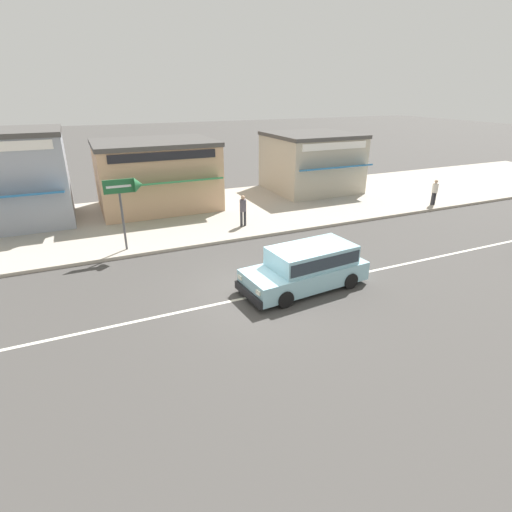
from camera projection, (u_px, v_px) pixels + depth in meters
The scene contains 10 objects.
ground_plane at pixel (265, 294), 14.37m from camera, with size 160.00×160.00×0.00m, color #423F3D.
lane_centre_stripe at pixel (265, 294), 14.37m from camera, with size 50.40×0.14×0.01m, color silver.
kerb_strip at pixel (189, 215), 23.10m from camera, with size 68.00×10.00×0.15m, color #ADA393.
minivan_pale_blue_0 at pixel (308, 266), 14.61m from camera, with size 4.87×2.31×1.56m.
arrow_signboard at pixel (133, 189), 17.12m from camera, with size 1.63×0.65×3.20m.
pedestrian_near_clock at pixel (243, 208), 20.69m from camera, with size 0.34×0.34×1.63m.
pedestrian_mid_kerb at pixel (435, 190), 24.52m from camera, with size 0.34×0.34×1.57m.
shopfront_corner_warung at pixel (18, 177), 20.91m from camera, with size 4.94×5.93×4.81m.
shopfront_mid_block at pixel (311, 162), 27.97m from camera, with size 5.70×6.31×3.89m.
shopfront_far_kios at pixel (157, 174), 23.77m from camera, with size 6.84×6.02×3.93m.
Camera 1 is at (-5.49, -11.49, 6.82)m, focal length 28.00 mm.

